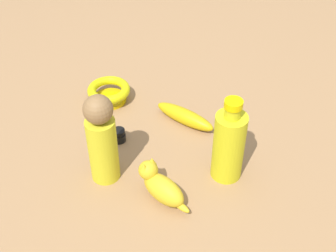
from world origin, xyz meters
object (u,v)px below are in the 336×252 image
(bowl, at_px, (109,92))
(bottle_tall, at_px, (229,145))
(nail_polish_jar, at_px, (119,135))
(cat_figurine, at_px, (161,186))
(banana, at_px, (185,116))
(person_figure_adult, at_px, (102,139))

(bowl, height_order, bottle_tall, bottle_tall)
(nail_polish_jar, height_order, cat_figurine, cat_figurine)
(bottle_tall, bearing_deg, cat_figurine, 124.06)
(bowl, bearing_deg, bottle_tall, -124.55)
(banana, distance_m, person_figure_adult, 0.30)
(banana, distance_m, nail_polish_jar, 0.19)
(banana, relative_size, bottle_tall, 0.82)
(banana, distance_m, bottle_tall, 0.23)
(banana, xyz_separation_m, bottle_tall, (-0.18, -0.13, 0.08))
(nail_polish_jar, distance_m, cat_figurine, 0.23)
(nail_polish_jar, distance_m, person_figure_adult, 0.17)
(nail_polish_jar, distance_m, bowl, 0.18)
(person_figure_adult, bearing_deg, nail_polish_jar, -1.05)
(nail_polish_jar, relative_size, bowl, 0.29)
(cat_figurine, bearing_deg, bottle_tall, -55.94)
(bottle_tall, bearing_deg, bowl, 55.45)
(banana, distance_m, bowl, 0.25)
(banana, bearing_deg, bottle_tall, 152.41)
(banana, xyz_separation_m, bowl, (0.07, 0.24, 0.01))
(bottle_tall, bearing_deg, banana, 34.88)
(person_figure_adult, relative_size, bowl, 1.93)
(cat_figurine, height_order, bowl, cat_figurine)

